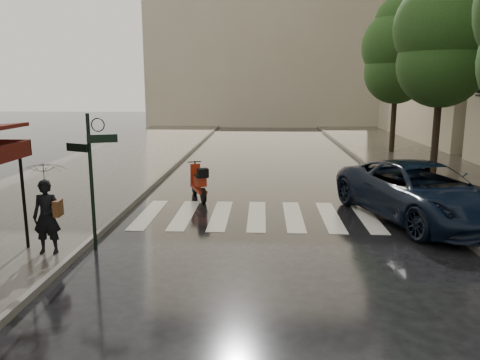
{
  "coord_description": "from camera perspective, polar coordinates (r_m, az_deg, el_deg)",
  "views": [
    {
      "loc": [
        2.61,
        -7.01,
        3.68
      ],
      "look_at": [
        2.05,
        4.27,
        1.4
      ],
      "focal_mm": 35.0,
      "sensor_mm": 36.0,
      "label": 1
    }
  ],
  "objects": [
    {
      "name": "ground",
      "position": [
        8.33,
        -16.3,
        -15.29
      ],
      "size": [
        120.0,
        120.0,
        0.0
      ],
      "primitive_type": "plane",
      "color": "black",
      "rests_on": "ground"
    },
    {
      "name": "sidewalk_near",
      "position": [
        20.61,
        -17.39,
        0.78
      ],
      "size": [
        6.0,
        60.0,
        0.12
      ],
      "primitive_type": "cube",
      "color": "#38332D",
      "rests_on": "ground"
    },
    {
      "name": "sidewalk_far",
      "position": [
        20.81,
        24.33,
        0.37
      ],
      "size": [
        5.5,
        60.0,
        0.12
      ],
      "primitive_type": "cube",
      "color": "#38332D",
      "rests_on": "ground"
    },
    {
      "name": "curb_near",
      "position": [
        19.77,
        -9.06,
        0.77
      ],
      "size": [
        0.12,
        60.0,
        0.16
      ],
      "primitive_type": "cube",
      "color": "#595651",
      "rests_on": "ground"
    },
    {
      "name": "curb_far",
      "position": [
        19.94,
        16.83,
        0.51
      ],
      "size": [
        0.12,
        60.0,
        0.16
      ],
      "primitive_type": "cube",
      "color": "#595651",
      "rests_on": "ground"
    },
    {
      "name": "crosswalk",
      "position": [
        13.52,
        4.3,
        -4.39
      ],
      "size": [
        7.85,
        3.2,
        0.01
      ],
      "color": "silver",
      "rests_on": "ground"
    },
    {
      "name": "signpost",
      "position": [
        10.86,
        -17.69,
        1.07
      ],
      "size": [
        1.17,
        0.29,
        3.1
      ],
      "color": "black",
      "rests_on": "ground"
    },
    {
      "name": "backdrop_building",
      "position": [
        45.45,
        3.5,
        19.4
      ],
      "size": [
        22.0,
        6.0,
        20.0
      ],
      "primitive_type": "cube",
      "color": "tan",
      "rests_on": "ground"
    },
    {
      "name": "tree_mid",
      "position": [
        20.31,
        23.61,
        15.91
      ],
      "size": [
        3.8,
        3.8,
        8.34
      ],
      "color": "black",
      "rests_on": "sidewalk_far"
    },
    {
      "name": "tree_far",
      "position": [
        27.02,
        18.67,
        14.61
      ],
      "size": [
        3.8,
        3.8,
        8.16
      ],
      "color": "black",
      "rests_on": "sidewalk_far"
    },
    {
      "name": "pedestrian_with_umbrella",
      "position": [
        10.67,
        -22.79,
        0.0
      ],
      "size": [
        1.02,
        1.03,
        2.43
      ],
      "rotation": [
        0.0,
        0.0,
        0.06
      ],
      "color": "black",
      "rests_on": "sidewalk_near"
    },
    {
      "name": "scooter",
      "position": [
        15.46,
        -5.01,
        -0.35
      ],
      "size": [
        0.86,
        1.68,
        1.16
      ],
      "rotation": [
        0.0,
        0.0,
        0.36
      ],
      "color": "black",
      "rests_on": "ground"
    },
    {
      "name": "parked_car",
      "position": [
        13.88,
        21.22,
        -1.35
      ],
      "size": [
        4.27,
        6.29,
        1.6
      ],
      "primitive_type": "imported",
      "rotation": [
        0.0,
        0.0,
        0.31
      ],
      "color": "black",
      "rests_on": "ground"
    }
  ]
}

